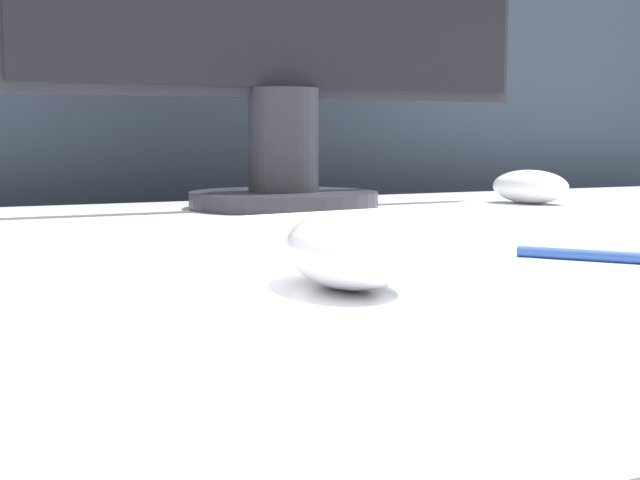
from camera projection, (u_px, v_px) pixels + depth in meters
partition_panel at (122, 238)px, 1.31m from camera, size 5.00×0.03×1.41m
computer_mouse_near at (347, 250)px, 0.51m from camera, size 0.08×0.12×0.04m
keyboard at (196, 243)px, 0.63m from camera, size 0.46×0.17×0.02m
computer_mouse_far at (530, 187)px, 1.16m from camera, size 0.09×0.12×0.04m
pen at (628, 258)px, 0.61m from camera, size 0.10×0.13×0.01m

